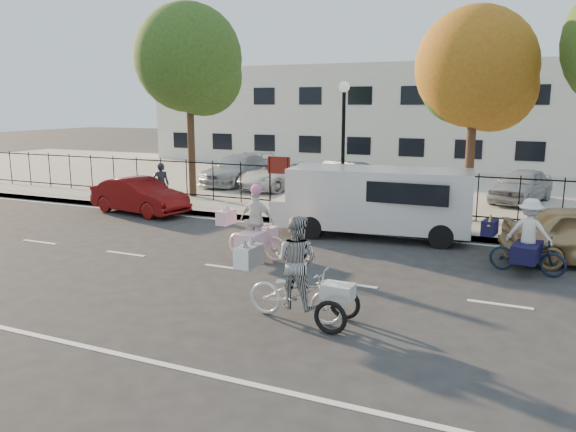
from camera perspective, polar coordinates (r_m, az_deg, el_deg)
The scene contains 21 objects.
ground at distance 13.25m, azimuth -6.17°, elevation -5.25°, with size 120.00×120.00×0.00m, color #333334.
road_markings at distance 13.25m, azimuth -6.17°, elevation -5.23°, with size 60.00×9.52×0.01m, color silver, non-canonical shape.
curb at distance 17.64m, azimuth 2.11°, elevation -0.75°, with size 60.00×0.10×0.15m, color #A8A399.
sidewalk at distance 18.59m, azimuth 3.33°, elevation -0.13°, with size 60.00×2.20×0.15m, color #A8A399.
parking_lot at distance 26.98m, azimuth 10.10°, elevation 3.32°, with size 60.00×15.60×0.15m, color #A8A399.
iron_fence at distance 19.47m, azimuth 4.51°, elevation 2.84°, with size 58.00×0.06×1.50m, color black, non-canonical shape.
building at distance 36.52m, azimuth 14.19°, elevation 9.82°, with size 34.00×10.00×6.00m, color silver.
lamppost at distance 18.72m, azimuth 5.66°, elevation 9.29°, with size 0.36×0.36×4.33m.
street_sign at distance 19.73m, azimuth -0.94°, elevation 4.51°, with size 0.85×0.06×1.80m.
zebra_trike at distance 9.92m, azimuth 0.84°, elevation -6.51°, with size 2.20×0.83×1.89m.
unicorn_bike at distance 13.77m, azimuth -3.31°, elevation -1.59°, with size 1.85×1.28×1.87m.
bull_bike at distance 13.70m, azimuth 23.12°, elevation -2.60°, with size 1.89×1.31×1.72m.
white_van at distance 16.22m, azimuth 8.91°, elevation 1.69°, with size 5.72×2.43×1.97m.
red_sedan at distance 20.17m, azimuth -14.84°, elevation 1.99°, with size 1.31×3.76×1.24m, color #5E0A0A.
pedestrian at distance 20.66m, azimuth -12.76°, elevation 3.17°, with size 0.57×0.37×1.55m, color black.
lot_car_a at distance 25.83m, azimuth -5.18°, elevation 4.74°, with size 1.85×4.56×1.32m, color #B6B9BF.
lot_car_b at distance 24.18m, azimuth -0.62°, elevation 4.16°, with size 1.96×4.24×1.18m, color white.
lot_car_c at distance 22.37m, azimuth 5.13°, elevation 3.74°, with size 1.42×4.08×1.35m, color #53545B.
lot_car_d at distance 22.60m, azimuth 22.62°, elevation 2.88°, with size 1.49×3.70×1.26m, color #A4A6AB.
tree_west at distance 22.42m, azimuth -9.68°, elevation 15.04°, with size 4.11×4.11×7.53m.
tree_mid at distance 18.41m, azimuth 18.96°, elevation 13.55°, with size 3.65×3.64×6.67m.
Camera 1 is at (6.47, -10.94, 3.78)m, focal length 35.00 mm.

